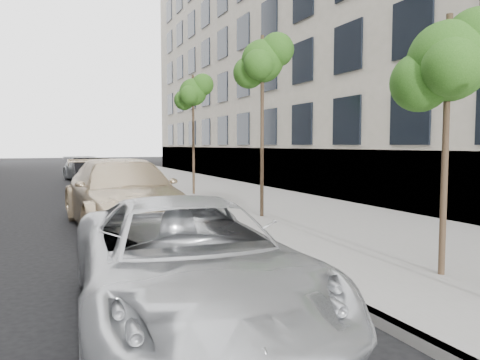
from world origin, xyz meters
TOP-DOWN VIEW (x-y plane):
  - ground at (0.00, 0.00)m, footprint 160.00×160.00m
  - sidewalk at (4.30, 24.00)m, footprint 6.40×72.00m
  - curb at (1.18, 24.00)m, footprint 0.15×72.00m
  - tree_near at (3.23, 1.50)m, footprint 1.59×1.39m
  - tree_mid at (3.23, 8.00)m, footprint 1.56×1.36m
  - tree_far at (3.23, 14.50)m, footprint 1.51×1.31m
  - minivan at (-0.92, 1.49)m, footprint 2.80×5.51m
  - suv at (-0.60, 8.29)m, footprint 2.79×6.26m
  - sedan_blue at (-0.41, 14.14)m, footprint 2.07×4.32m
  - sedan_black at (-0.36, 19.16)m, footprint 1.69×4.70m
  - sedan_rear at (-0.12, 25.17)m, footprint 2.79×5.33m

SIDE VIEW (x-z plane):
  - ground at x=0.00m, z-range 0.00..0.00m
  - sidewalk at x=4.30m, z-range 0.00..0.14m
  - curb at x=1.18m, z-range 0.00..0.14m
  - sedan_blue at x=-0.41m, z-range 0.00..1.43m
  - sedan_rear at x=-0.12m, z-range 0.00..1.47m
  - minivan at x=-0.92m, z-range 0.00..1.49m
  - sedan_black at x=-0.36m, z-range 0.00..1.54m
  - suv at x=-0.60m, z-range 0.00..1.79m
  - tree_near at x=3.23m, z-range 1.38..5.44m
  - tree_far at x=3.23m, z-range 1.82..6.70m
  - tree_mid at x=3.23m, z-range 1.90..7.00m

